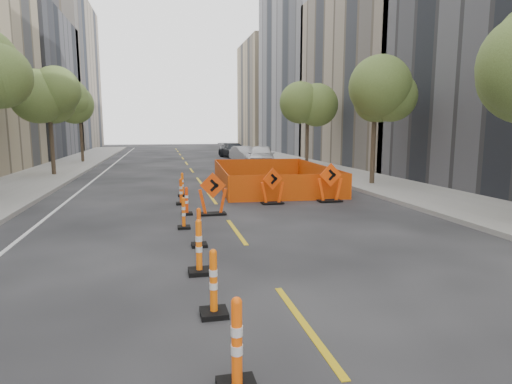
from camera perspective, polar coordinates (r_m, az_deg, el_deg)
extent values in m
plane|color=black|center=(8.57, 2.06, -11.57)|extent=(140.00, 140.00, 0.00)
cube|color=gray|center=(22.83, 16.50, 1.02)|extent=(4.00, 90.00, 0.15)
cube|color=#4C4C51|center=(49.47, -30.85, 12.12)|extent=(12.00, 16.00, 14.00)
cube|color=gray|center=(65.50, -26.49, 13.92)|extent=(12.00, 20.00, 20.00)
cube|color=gray|center=(37.09, 19.06, 14.42)|extent=(12.00, 16.00, 14.00)
cube|color=gray|center=(52.09, 9.41, 16.28)|extent=(12.00, 18.00, 20.00)
cube|color=tan|center=(69.24, 3.55, 12.78)|extent=(12.00, 14.00, 16.00)
cylinder|color=#382B1E|center=(28.53, -25.50, 5.01)|extent=(0.24, 0.24, 3.15)
sphere|color=#485B27|center=(28.54, -25.90, 10.98)|extent=(2.80, 2.80, 2.80)
cylinder|color=#382B1E|center=(38.33, -22.20, 5.92)|extent=(0.24, 0.24, 3.15)
sphere|color=#485B27|center=(38.34, -22.46, 10.36)|extent=(2.80, 2.80, 2.80)
cylinder|color=#382B1E|center=(22.40, 15.32, 4.78)|extent=(0.24, 0.24, 3.15)
sphere|color=#485B27|center=(22.42, 15.63, 12.39)|extent=(2.80, 2.80, 2.80)
cylinder|color=#382B1E|center=(31.58, 6.82, 6.06)|extent=(0.24, 0.24, 3.15)
sphere|color=#485B27|center=(31.59, 6.92, 11.45)|extent=(2.80, 2.80, 2.80)
imported|color=silver|center=(32.43, 0.73, 4.86)|extent=(3.05, 5.20, 1.66)
imported|color=#A0A0A5|center=(37.29, -1.64, 5.09)|extent=(2.06, 4.20, 1.32)
imported|color=black|center=(42.27, -2.99, 5.58)|extent=(2.87, 5.23, 1.44)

